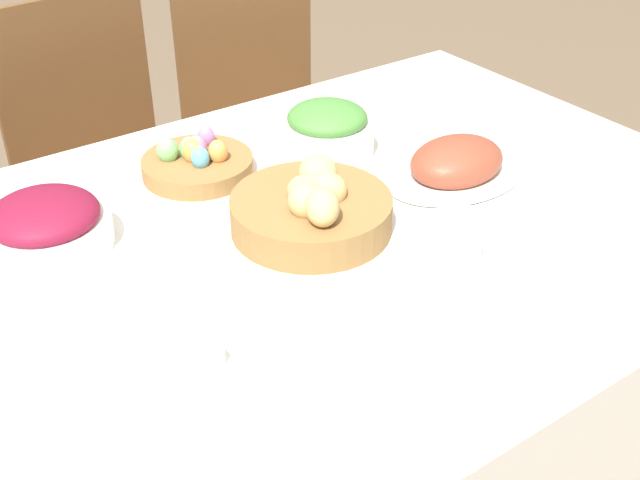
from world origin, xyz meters
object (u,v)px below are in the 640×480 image
(beet_salad_bowl, at_px, (46,225))
(spoon, at_px, (499,324))
(chair_far_center, at_px, (111,173))
(ham_platter, at_px, (457,165))
(knife, at_px, (485,332))
(dinner_plate, at_px, (410,369))
(drinking_cup, at_px, (457,242))
(bread_basket, at_px, (312,208))
(fork, at_px, (325,415))
(green_salad_bowl, at_px, (327,131))
(egg_basket, at_px, (197,162))
(chair_far_right, at_px, (266,128))
(butter_dish, at_px, (180,358))

(beet_salad_bowl, bearing_deg, spoon, -51.79)
(chair_far_center, xyz_separation_m, ham_platter, (0.38, -0.87, 0.28))
(beet_salad_bowl, bearing_deg, knife, -53.65)
(dinner_plate, distance_m, drinking_cup, 0.27)
(bread_basket, distance_m, knife, 0.38)
(ham_platter, distance_m, beet_salad_bowl, 0.76)
(ham_platter, relative_size, knife, 1.66)
(fork, relative_size, knife, 1.00)
(chair_far_center, bearing_deg, green_salad_bowl, -76.40)
(bread_basket, xyz_separation_m, fork, (-0.24, -0.37, -0.04))
(chair_far_center, xyz_separation_m, spoon, (0.12, -1.23, 0.26))
(egg_basket, bearing_deg, knife, -80.83)
(egg_basket, xyz_separation_m, drinking_cup, (0.19, -0.52, 0.02))
(ham_platter, bearing_deg, drinking_cup, -134.04)
(ham_platter, height_order, drinking_cup, drinking_cup)
(fork, bearing_deg, drinking_cup, 23.72)
(ham_platter, distance_m, drinking_cup, 0.31)
(chair_far_center, bearing_deg, fork, -105.60)
(beet_salad_bowl, bearing_deg, drinking_cup, -40.58)
(chair_far_right, relative_size, fork, 5.14)
(fork, relative_size, drinking_cup, 1.95)
(beet_salad_bowl, bearing_deg, dinner_plate, -63.72)
(ham_platter, relative_size, beet_salad_bowl, 1.42)
(egg_basket, height_order, ham_platter, egg_basket)
(chair_far_right, xyz_separation_m, dinner_plate, (-0.54, -1.23, 0.26))
(bread_basket, xyz_separation_m, butter_dish, (-0.35, -0.18, -0.03))
(dinner_plate, distance_m, fork, 0.14)
(egg_basket, height_order, butter_dish, egg_basket)
(bread_basket, relative_size, butter_dish, 2.71)
(green_salad_bowl, height_order, knife, green_salad_bowl)
(chair_far_center, relative_size, green_salad_bowl, 5.00)
(chair_far_center, xyz_separation_m, fork, (-0.20, -1.23, 0.26))
(beet_salad_bowl, distance_m, drinking_cup, 0.67)
(beet_salad_bowl, bearing_deg, butter_dish, -83.98)
(drinking_cup, bearing_deg, bread_basket, 118.42)
(fork, bearing_deg, green_salad_bowl, 55.54)
(egg_basket, xyz_separation_m, butter_dish, (-0.28, -0.48, -0.01))
(spoon, xyz_separation_m, butter_dish, (-0.42, 0.19, 0.01))
(drinking_cup, bearing_deg, knife, -118.36)
(dinner_plate, distance_m, butter_dish, 0.31)
(chair_far_right, bearing_deg, egg_basket, -125.85)
(dinner_plate, bearing_deg, drinking_cup, 33.74)
(dinner_plate, height_order, drinking_cup, drinking_cup)
(drinking_cup, bearing_deg, chair_far_center, 98.73)
(bread_basket, distance_m, butter_dish, 0.39)
(beet_salad_bowl, height_order, butter_dish, beet_salad_bowl)
(chair_far_right, xyz_separation_m, knife, (-0.39, -1.23, 0.26))
(ham_platter, height_order, dinner_plate, ham_platter)
(spoon, distance_m, butter_dish, 0.46)
(ham_platter, distance_m, dinner_plate, 0.57)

